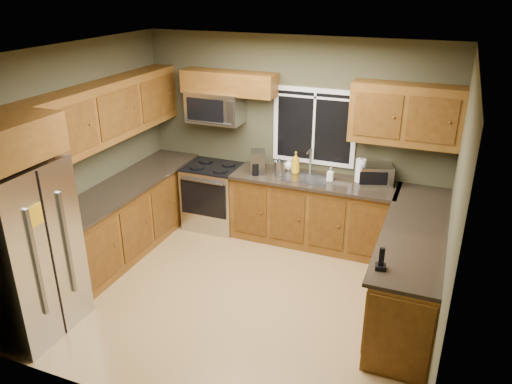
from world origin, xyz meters
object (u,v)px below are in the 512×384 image
Objects in this scene: soap_bottle_a at (296,163)px; soap_bottle_c at (289,164)px; microwave at (215,107)px; kettle at (279,167)px; toaster_oven at (376,174)px; paper_towel_roll at (360,170)px; range at (214,196)px; cordless_phone at (381,263)px; refrigerator at (23,251)px; coffee_maker at (258,163)px; soap_bottle_b at (330,174)px.

soap_bottle_c is at bearing 142.88° from soap_bottle_a.
microwave is 3.07× the size of kettle.
toaster_oven is 1.45× the size of paper_towel_roll.
range is at bearing -89.98° from microwave.
paper_towel_roll is 0.98m from soap_bottle_c.
soap_bottle_a is 1.79× the size of soap_bottle_c.
microwave is (-0.00, 0.14, 1.26)m from range.
soap_bottle_c is (-0.12, 0.09, -0.07)m from soap_bottle_a.
range is 4.39× the size of cordless_phone.
kettle is (1.69, 2.73, 0.15)m from refrigerator.
soap_bottle_a is (1.17, 0.13, 0.62)m from range.
coffee_maker is 0.98m from soap_bottle_b.
cordless_phone is at bearing -63.85° from soap_bottle_b.
microwave reaches higher than refrigerator.
coffee_maker reaches higher than range.
soap_bottle_c is (-1.17, 0.07, -0.04)m from toaster_oven.
kettle is (1.00, -0.04, 0.58)m from range.
soap_bottle_c is at bearing 126.64° from cordless_phone.
range is at bearing -178.66° from soap_bottle_b.
kettle is at bearing 2.33° from coffee_maker.
soap_bottle_c is at bearing 78.89° from kettle.
soap_bottle_b is 0.82× the size of cordless_phone.
microwave reaches higher than soap_bottle_a.
microwave is 2.32m from toaster_oven.
toaster_oven reaches higher than cordless_phone.
refrigerator is 3.46m from soap_bottle_c.
range is 1.33m from soap_bottle_a.
soap_bottle_a is (1.86, 2.89, 0.19)m from refrigerator.
coffee_maker is 1.35m from paper_towel_roll.
refrigerator is 10.25× the size of soap_bottle_b.
cordless_phone is (1.61, -1.84, -0.05)m from kettle.
coffee_maker reaches higher than toaster_oven.
soap_bottle_b is 2.14m from cordless_phone.
paper_towel_roll is (1.33, 0.21, 0.01)m from coffee_maker.
soap_bottle_b is at bearing -161.73° from paper_towel_roll.
cordless_phone is at bearing -53.36° from soap_bottle_c.
toaster_oven is 1.24m from kettle.
soap_bottle_c reaches higher than range.
soap_bottle_b reaches higher than soap_bottle_c.
range is 1.96× the size of toaster_oven.
microwave is at bearing 142.31° from cordless_phone.
soap_bottle_a reaches higher than soap_bottle_b.
cordless_phone is at bearing -74.01° from paper_towel_roll.
soap_bottle_b is (1.67, -0.10, -0.70)m from microwave.
kettle is 1.41× the size of soap_bottle_b.
cordless_phone is at bearing -54.34° from soap_bottle_a.
kettle is at bearing -171.38° from toaster_oven.
refrigerator is 4.12m from toaster_oven.
refrigerator is 5.44× the size of paper_towel_roll.
kettle reaches higher than soap_bottle_c.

